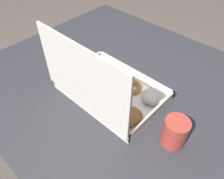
{
  "coord_description": "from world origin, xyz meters",
  "views": [
    {
      "loc": [
        -0.47,
        0.52,
        1.33
      ],
      "look_at": [
        -0.06,
        0.07,
        0.74
      ],
      "focal_mm": 35.0,
      "sensor_mm": 36.0,
      "label": 1
    }
  ],
  "objects": [
    {
      "name": "donut_box",
      "position": [
        -0.06,
        0.1,
        0.77
      ],
      "size": [
        0.39,
        0.27,
        0.29
      ],
      "color": "white",
      "rests_on": "dining_table"
    },
    {
      "name": "ground_plane",
      "position": [
        0.0,
        0.0,
        0.0
      ],
      "size": [
        8.0,
        8.0,
        0.0
      ],
      "primitive_type": "plane",
      "color": "#564C44"
    },
    {
      "name": "dining_table",
      "position": [
        0.0,
        0.0,
        0.63
      ],
      "size": [
        1.08,
        1.0,
        0.73
      ],
      "color": "#2D2D33",
      "rests_on": "ground_plane"
    },
    {
      "name": "coffee_mug",
      "position": [
        -0.35,
        0.1,
        0.78
      ],
      "size": [
        0.08,
        0.08,
        0.1
      ],
      "color": "#A3382D",
      "rests_on": "dining_table"
    }
  ]
}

